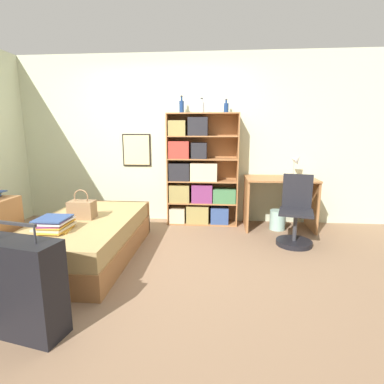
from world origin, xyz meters
name	(u,v)px	position (x,y,z in m)	size (l,w,h in m)	color
ground_plane	(145,259)	(0.00, 0.00, 0.00)	(14.00, 14.00, 0.00)	#84664C
wall_back	(167,140)	(0.00, 1.63, 1.30)	(10.00, 0.09, 2.60)	beige
bed	(87,238)	(-0.68, 0.02, 0.22)	(1.05, 1.87, 0.45)	#A36B3D
handbag	(82,209)	(-0.73, 0.04, 0.56)	(0.28, 0.18, 0.34)	#93704C
book_stack_on_bed	(55,224)	(-0.80, -0.41, 0.52)	(0.33, 0.38, 0.14)	gold
suitcase	(22,288)	(-0.54, -1.34, 0.35)	(0.62, 0.36, 0.83)	black
bookcase	(197,176)	(0.50, 1.42, 0.75)	(1.08, 0.32, 1.70)	#A36B3D
bottle_green	(182,107)	(0.26, 1.45, 1.80)	(0.07, 0.07, 0.25)	navy
bottle_brown	(202,107)	(0.56, 1.40, 1.78)	(0.08, 0.08, 0.21)	#B7BCC1
bottle_clear	(226,108)	(0.92, 1.45, 1.77)	(0.07, 0.07, 0.20)	navy
desk	(279,195)	(1.73, 1.27, 0.51)	(1.00, 0.62, 0.76)	#A36B3D
desk_lamp	(296,162)	(1.97, 1.37, 0.99)	(0.20, 0.15, 0.35)	#ADA89E
desk_chair	(295,222)	(1.81, 0.63, 0.29)	(0.49, 0.49, 0.89)	black
waste_bin	(278,220)	(1.71, 1.21, 0.14)	(0.23, 0.23, 0.29)	#99C1B2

